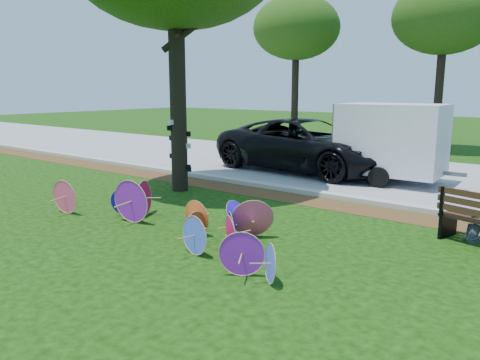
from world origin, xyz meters
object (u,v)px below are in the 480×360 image
(parasol_pile, at_px, (174,214))
(black_van, at_px, (307,145))
(cargo_trailer, at_px, (392,139))
(person_left, at_px, (476,214))

(parasol_pile, xyz_separation_m, black_van, (-1.46, 7.72, 0.51))
(cargo_trailer, relative_size, person_left, 2.69)
(parasol_pile, height_order, cargo_trailer, cargo_trailer)
(black_van, distance_m, cargo_trailer, 3.02)
(parasol_pile, relative_size, person_left, 5.98)
(cargo_trailer, distance_m, person_left, 5.68)
(parasol_pile, distance_m, person_left, 5.60)
(parasol_pile, bearing_deg, black_van, 100.75)
(cargo_trailer, xyz_separation_m, person_left, (3.27, -4.58, -0.78))
(person_left, bearing_deg, black_van, 162.15)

